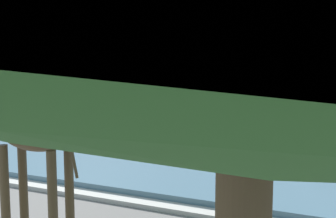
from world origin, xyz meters
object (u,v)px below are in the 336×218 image
sailboat_red (59,106)px  sailboat_yellow (173,100)px  giraffe_statue (29,132)px  mooring_bollard (225,211)px  sailboat_black (192,96)px  sailboat_green (71,115)px

sailboat_red → sailboat_yellow: size_ratio=1.13×
sailboat_red → sailboat_yellow: 13.36m
giraffe_statue → sailboat_yellow: bearing=108.0°
mooring_bollard → giraffe_statue: bearing=-131.1°
giraffe_statue → sailboat_black: size_ratio=0.49×
sailboat_black → sailboat_yellow: size_ratio=1.23×
sailboat_yellow → sailboat_black: bearing=96.6°
sailboat_green → sailboat_black: size_ratio=0.92×
giraffe_statue → mooring_bollard: bearing=48.9°
sailboat_green → giraffe_statue: bearing=-53.3°
sailboat_green → mooring_bollard: bearing=-41.6°
sailboat_black → giraffe_statue: bearing=-74.6°
sailboat_green → sailboat_black: bearing=88.9°
mooring_bollard → sailboat_red: bearing=137.7°
sailboat_green → sailboat_yellow: 16.91m
sailboat_red → sailboat_yellow: bearing=51.0°
giraffe_statue → mooring_bollard: giraffe_statue is taller
mooring_bollard → sailboat_black: bearing=110.1°
sailboat_yellow → mooring_bollard: bearing=-65.7°
sailboat_black → mooring_bollard: sailboat_black is taller
sailboat_red → mooring_bollard: (22.26, -20.29, -0.18)m
sailboat_green → mooring_bollard: sailboat_green is taller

